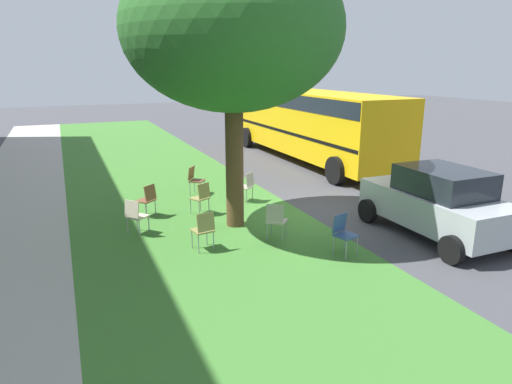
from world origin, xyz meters
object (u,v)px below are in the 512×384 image
chair_1 (276,219)px  chair_4 (343,231)px  parked_car (438,202)px  chair_7 (135,214)px  chair_3 (247,185)px  chair_6 (195,178)px  school_bus (311,119)px  chair_0 (147,198)px  street_tree (233,30)px  chair_5 (201,196)px  chair_2 (204,228)px

chair_1 → chair_4: 1.61m
parked_car → chair_7: bearing=66.6°
chair_3 → chair_6: 1.82m
chair_3 → school_bus: school_bus is taller
chair_0 → chair_4: (-4.17, -3.37, 0.00)m
chair_4 → school_bus: (9.15, -4.38, 1.24)m
chair_1 → chair_6: size_ratio=1.00×
chair_1 → parked_car: size_ratio=0.24×
chair_0 → school_bus: (4.98, -7.75, 1.24)m
chair_0 → school_bus: 9.29m
chair_4 → chair_7: bearing=53.3°
chair_3 → parked_car: parked_car is taller
street_tree → chair_3: size_ratio=7.47×
chair_4 → parked_car: bearing=-88.4°
chair_7 → chair_0: bearing=-21.9°
chair_3 → chair_4: 4.46m
chair_0 → chair_1: 3.75m
chair_5 → chair_6: same height
chair_5 → parked_car: 5.94m
chair_0 → chair_7: size_ratio=1.00×
chair_6 → parked_car: size_ratio=0.24×
chair_1 → chair_2: 1.71m
chair_2 → chair_3: size_ratio=1.00×
chair_1 → chair_4: bearing=-143.5°
chair_3 → parked_car: size_ratio=0.24×
chair_1 → school_bus: bearing=-34.2°
chair_1 → chair_3: size_ratio=1.00×
chair_3 → school_bus: size_ratio=0.08×
chair_7 → parked_car: bearing=-113.4°
street_tree → chair_6: street_tree is taller
chair_7 → chair_4: bearing=-126.7°
chair_0 → chair_3: same height
parked_car → school_bus: size_ratio=0.36×
chair_2 → chair_7: 1.96m
street_tree → chair_2: (-1.28, 1.21, -4.16)m
parked_car → school_bus: 9.29m
chair_0 → chair_2: (-2.81, -0.70, 0.00)m
parked_car → chair_3: bearing=34.9°
chair_1 → street_tree: bearing=20.3°
street_tree → school_bus: 9.21m
chair_0 → chair_4: 5.36m
chair_0 → school_bus: bearing=-57.3°
chair_3 → chair_4: bearing=-174.6°
chair_0 → chair_7: 1.37m
street_tree → school_bus: street_tree is taller
chair_5 → chair_7: (-0.90, 1.88, 0.00)m
chair_3 → school_bus: (4.71, -4.80, 1.24)m
chair_1 → chair_4: same height
street_tree → chair_3: (1.79, -1.04, -4.16)m
chair_5 → parked_car: bearing=-128.8°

